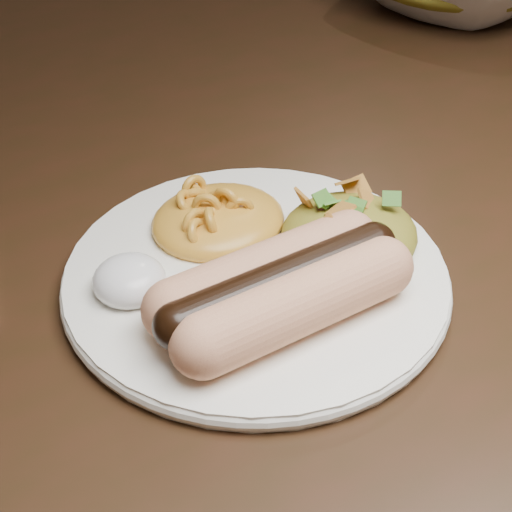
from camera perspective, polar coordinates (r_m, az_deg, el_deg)
table at (r=0.69m, az=1.35°, el=1.47°), size 1.60×0.90×0.75m
plate at (r=0.49m, az=-0.00°, el=-1.49°), size 0.31×0.31×0.01m
hotdog at (r=0.44m, az=1.88°, el=-2.24°), size 0.13×0.07×0.04m
mac_and_cheese at (r=0.51m, az=-2.81°, el=3.78°), size 0.11×0.11×0.03m
sour_cream at (r=0.47m, az=-9.26°, el=-1.25°), size 0.05×0.05×0.03m
taco_salad at (r=0.50m, az=6.87°, el=2.40°), size 0.09×0.09×0.04m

